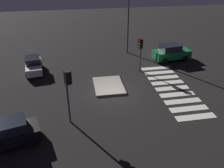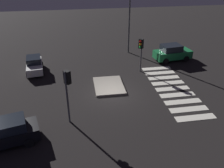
{
  "view_description": "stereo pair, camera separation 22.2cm",
  "coord_description": "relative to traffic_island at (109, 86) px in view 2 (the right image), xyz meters",
  "views": [
    {
      "loc": [
        -18.0,
        3.18,
        10.85
      ],
      "look_at": [
        0.0,
        0.0,
        1.0
      ],
      "focal_mm": 37.77,
      "sensor_mm": 36.0,
      "label": 1
    },
    {
      "loc": [
        -18.04,
        2.96,
        10.85
      ],
      "look_at": [
        0.0,
        0.0,
        1.0
      ],
      "focal_mm": 37.77,
      "sensor_mm": 36.0,
      "label": 2
    }
  ],
  "objects": [
    {
      "name": "ground_plane",
      "position": [
        -1.4,
        -0.08,
        -0.09
      ],
      "size": [
        80.0,
        80.0,
        0.0
      ],
      "primitive_type": "plane",
      "color": "black"
    },
    {
      "name": "car_green",
      "position": [
        5.27,
        -8.38,
        0.85
      ],
      "size": [
        2.49,
        4.55,
        1.91
      ],
      "rotation": [
        0.0,
        0.0,
        -1.44
      ],
      "color": "#196B38",
      "rests_on": "ground"
    },
    {
      "name": "crosswalk_near",
      "position": [
        -1.4,
        -5.82,
        -0.08
      ],
      "size": [
        9.9,
        3.2,
        0.02
      ],
      "color": "silver",
      "rests_on": "ground"
    },
    {
      "name": "traffic_island",
      "position": [
        0.0,
        0.0,
        0.0
      ],
      "size": [
        3.65,
        2.76,
        0.18
      ],
      "color": "gray",
      "rests_on": "ground"
    },
    {
      "name": "car_black",
      "position": [
        -6.63,
        7.65,
        0.78
      ],
      "size": [
        2.64,
        4.33,
        1.78
      ],
      "rotation": [
        0.0,
        0.0,
        1.81
      ],
      "color": "black",
      "rests_on": "ground"
    },
    {
      "name": "car_white",
      "position": [
        4.55,
        7.3,
        0.71
      ],
      "size": [
        3.87,
        2.12,
        1.62
      ],
      "rotation": [
        0.0,
        0.0,
        3.27
      ],
      "color": "silver",
      "rests_on": "ground"
    },
    {
      "name": "street_lamp",
      "position": [
        8.63,
        -3.85,
        5.37
      ],
      "size": [
        0.56,
        0.56,
        8.07
      ],
      "color": "#47474C",
      "rests_on": "ground"
    },
    {
      "name": "traffic_light_west",
      "position": [
        -4.82,
        3.6,
        3.04
      ],
      "size": [
        0.54,
        0.53,
        4.13
      ],
      "rotation": [
        0.0,
        0.0,
        -0.82
      ],
      "color": "#47474C",
      "rests_on": "ground"
    },
    {
      "name": "traffic_light_east",
      "position": [
        2.69,
        -3.75,
        2.66
      ],
      "size": [
        0.53,
        0.54,
        3.62
      ],
      "rotation": [
        0.0,
        0.0,
        2.41
      ],
      "color": "#47474C",
      "rests_on": "ground"
    }
  ]
}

